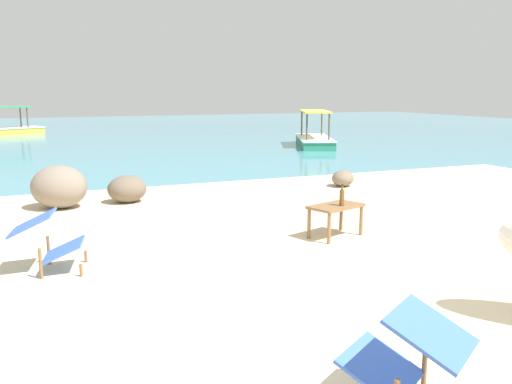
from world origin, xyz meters
TOP-DOWN VIEW (x-y plane):
  - sand_beach at (0.00, 0.00)m, footprint 18.00×14.00m
  - water_surface at (0.00, 22.00)m, footprint 60.00×36.00m
  - low_bench_table at (1.28, 1.96)m, footprint 0.86×0.66m
  - bottle at (1.33, 1.89)m, footprint 0.07×0.07m
  - deck_chair_near at (-2.44, 1.91)m, footprint 0.86×0.68m
  - deck_chair_far at (-0.51, -1.89)m, footprint 0.86×0.93m
  - shore_rock_large at (-0.95, 5.51)m, footprint 0.80×0.74m
  - shore_rock_medium at (3.56, 5.48)m, footprint 0.74×0.75m
  - shore_rock_small at (-2.11, 5.45)m, footprint 1.20×1.15m
  - boat_green at (7.24, 13.48)m, footprint 2.48×3.83m
  - boat_yellow at (-3.52, 23.53)m, footprint 3.84×2.44m

SIDE VIEW (x-z plane):
  - water_surface at x=0.00m, z-range -0.01..0.01m
  - sand_beach at x=0.00m, z-range 0.00..0.04m
  - shore_rock_medium at x=3.56m, z-range 0.04..0.38m
  - shore_rock_large at x=-0.95m, z-range 0.04..0.53m
  - boat_green at x=7.24m, z-range -0.35..0.94m
  - boat_yellow at x=-3.52m, z-range -0.35..0.94m
  - shore_rock_small at x=-2.11m, z-range 0.04..0.78m
  - low_bench_table at x=1.28m, z-range 0.19..0.64m
  - deck_chair_near at x=-2.44m, z-range 0.08..0.77m
  - deck_chair_far at x=-0.51m, z-range 0.08..0.77m
  - bottle at x=1.33m, z-range 0.46..0.76m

